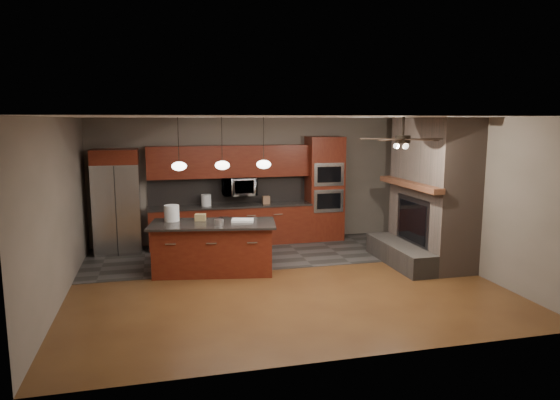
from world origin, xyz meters
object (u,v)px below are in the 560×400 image
object	(u,v)px
counter_box	(266,200)
refrigerator	(117,202)
kitchen_island	(213,247)
paint_tray	(243,220)
counter_bucket	(206,200)
paint_can	(219,222)
white_bucket	(172,213)
oven_tower	(324,189)
cardboard_box	(200,217)
microwave	(239,186)

from	to	relation	value
counter_box	refrigerator	bearing A→B (deg)	-179.93
refrigerator	kitchen_island	world-z (taller)	refrigerator
paint_tray	counter_bucket	bearing A→B (deg)	116.75
paint_tray	counter_box	xyz separation A→B (m)	(0.85, 1.90, 0.05)
kitchen_island	paint_can	world-z (taller)	paint_can
kitchen_island	paint_can	distance (m)	0.58
kitchen_island	counter_bucket	size ratio (longest dim) A/B	9.54
counter_box	paint_can	bearing A→B (deg)	-121.85
white_bucket	paint_can	size ratio (longest dim) A/B	1.81
counter_box	kitchen_island	bearing A→B (deg)	-126.83
oven_tower	kitchen_island	xyz separation A→B (m)	(-2.78, -1.94, -0.73)
oven_tower	cardboard_box	bearing A→B (deg)	-150.60
microwave	refrigerator	bearing A→B (deg)	-177.09
white_bucket	counter_box	size ratio (longest dim) A/B	1.67
refrigerator	paint_can	bearing A→B (deg)	-48.92
kitchen_island	paint_can	xyz separation A→B (m)	(0.08, -0.26, 0.51)
white_bucket	paint_tray	distance (m)	1.31
microwave	counter_box	xyz separation A→B (m)	(0.59, -0.10, -0.31)
oven_tower	cardboard_box	world-z (taller)	oven_tower
paint_can	counter_box	world-z (taller)	counter_box
oven_tower	counter_box	world-z (taller)	oven_tower
oven_tower	cardboard_box	size ratio (longest dim) A/B	12.41
refrigerator	counter_bucket	size ratio (longest dim) A/B	8.66
refrigerator	paint_can	xyz separation A→B (m)	(1.86, -2.13, -0.11)
white_bucket	paint_can	distance (m)	1.00
microwave	refrigerator	size ratio (longest dim) A/B	0.34
oven_tower	paint_can	size ratio (longest dim) A/B	14.65
cardboard_box	counter_box	xyz separation A→B (m)	(1.59, 1.64, 0.01)
paint_can	cardboard_box	bearing A→B (deg)	118.00
microwave	white_bucket	size ratio (longest dim) A/B	2.49
microwave	white_bucket	world-z (taller)	microwave
white_bucket	paint_tray	world-z (taller)	white_bucket
kitchen_island	cardboard_box	bearing A→B (deg)	136.71
white_bucket	microwave	bearing A→B (deg)	47.46
paint_tray	counter_box	world-z (taller)	counter_box
white_bucket	counter_box	distance (m)	2.62
microwave	counter_bucket	xyz separation A→B (m)	(-0.74, -0.05, -0.28)
white_bucket	paint_can	bearing A→B (deg)	-37.39
oven_tower	counter_box	distance (m)	1.40
kitchen_island	cardboard_box	world-z (taller)	cardboard_box
oven_tower	counter_bucket	xyz separation A→B (m)	(-2.71, 0.01, -0.17)
microwave	cardboard_box	distance (m)	2.03
cardboard_box	white_bucket	bearing A→B (deg)	-174.16
oven_tower	paint_tray	bearing A→B (deg)	-139.04
refrigerator	counter_box	world-z (taller)	refrigerator
kitchen_island	refrigerator	bearing A→B (deg)	143.29
white_bucket	cardboard_box	bearing A→B (deg)	-9.08
cardboard_box	refrigerator	bearing A→B (deg)	149.42
paint_can	counter_box	size ratio (longest dim) A/B	0.92
paint_can	paint_tray	xyz separation A→B (m)	(0.46, 0.26, -0.03)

